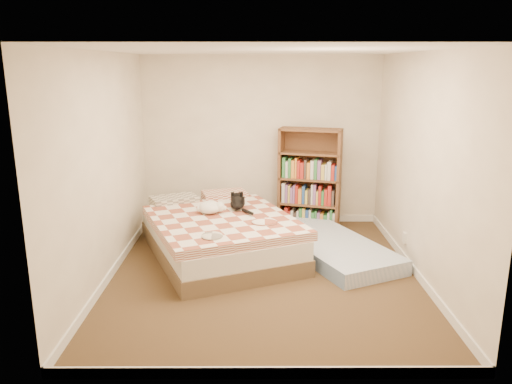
{
  "coord_description": "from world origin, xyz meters",
  "views": [
    {
      "loc": [
        -0.11,
        -5.37,
        2.36
      ],
      "look_at": [
        -0.09,
        0.3,
        0.9
      ],
      "focal_mm": 35.0,
      "sensor_mm": 36.0,
      "label": 1
    }
  ],
  "objects_px": {
    "bookshelf": "(309,192)",
    "black_cat": "(238,202)",
    "white_dog": "(211,207)",
    "bed": "(219,233)",
    "floor_mattress": "(329,246)"
  },
  "relations": [
    {
      "from": "black_cat",
      "to": "white_dog",
      "type": "bearing_deg",
      "value": -146.72
    },
    {
      "from": "bed",
      "to": "bookshelf",
      "type": "relative_size",
      "value": 1.79
    },
    {
      "from": "white_dog",
      "to": "bed",
      "type": "bearing_deg",
      "value": -38.29
    },
    {
      "from": "bookshelf",
      "to": "black_cat",
      "type": "height_order",
      "value": "bookshelf"
    },
    {
      "from": "bookshelf",
      "to": "black_cat",
      "type": "xyz_separation_m",
      "value": [
        -1.02,
        -0.78,
        0.06
      ]
    },
    {
      "from": "bed",
      "to": "floor_mattress",
      "type": "relative_size",
      "value": 1.29
    },
    {
      "from": "bed",
      "to": "white_dog",
      "type": "height_order",
      "value": "white_dog"
    },
    {
      "from": "bookshelf",
      "to": "floor_mattress",
      "type": "relative_size",
      "value": 0.72
    },
    {
      "from": "bookshelf",
      "to": "white_dog",
      "type": "bearing_deg",
      "value": -126.34
    },
    {
      "from": "black_cat",
      "to": "floor_mattress",
      "type": "bearing_deg",
      "value": -17.82
    },
    {
      "from": "bookshelf",
      "to": "black_cat",
      "type": "distance_m",
      "value": 1.28
    },
    {
      "from": "floor_mattress",
      "to": "black_cat",
      "type": "xyz_separation_m",
      "value": [
        -1.18,
        0.27,
        0.51
      ]
    },
    {
      "from": "white_dog",
      "to": "black_cat",
      "type": "bearing_deg",
      "value": 4.55
    },
    {
      "from": "bed",
      "to": "floor_mattress",
      "type": "height_order",
      "value": "bed"
    },
    {
      "from": "bed",
      "to": "floor_mattress",
      "type": "distance_m",
      "value": 1.42
    }
  ]
}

